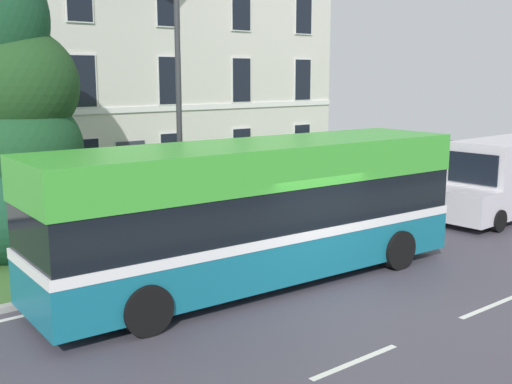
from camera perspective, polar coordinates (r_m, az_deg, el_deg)
ground_plane at (r=14.16m, az=5.25°, el=-8.71°), size 60.00×56.00×0.18m
georgian_townhouse at (r=27.16m, az=-16.39°, el=12.46°), size 20.32×9.76×11.17m
iron_verge_railing at (r=16.95m, az=0.72°, el=-3.18°), size 12.25×0.04×0.97m
evergreen_tree at (r=17.44m, az=-20.92°, el=3.94°), size 4.54×4.54×7.99m
single_decker_bus at (r=14.02m, az=0.21°, el=-1.67°), size 10.32×2.97×3.19m
white_panel_van at (r=22.37m, az=21.61°, el=1.24°), size 5.81×2.37×2.55m
street_lamp_post at (r=15.96m, az=-7.06°, el=10.04°), size 0.36×0.24×7.80m
litter_bin at (r=17.67m, az=-1.18°, el=-2.46°), size 0.57×0.57×1.08m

